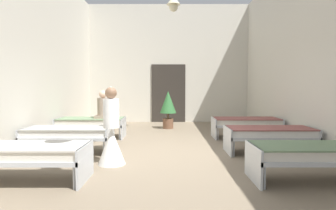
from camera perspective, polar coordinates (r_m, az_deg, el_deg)
The scene contains 11 objects.
ground_plane at distance 6.43m, azimuth 0.02°, elevation -10.04°, with size 7.18×11.81×0.10m, color #7A6B56.
room_shell at distance 7.67m, azimuth -0.01°, elevation 10.91°, with size 6.98×11.41×4.86m.
bed_left_row_0 at distance 4.99m, azimuth -26.90°, elevation -8.72°, with size 1.90×0.84×0.57m.
bed_right_row_0 at distance 5.01m, azimuth 26.98°, elevation -8.68°, with size 1.90×0.84×0.57m.
bed_left_row_1 at distance 6.71m, azimuth -19.56°, elevation -5.42°, with size 1.90×0.84×0.57m.
bed_right_row_1 at distance 6.72m, azimuth 19.56°, elevation -5.40°, with size 1.90×0.84×0.57m.
bed_left_row_2 at distance 8.51m, azimuth -15.31°, elevation -3.44°, with size 1.90×0.84×0.57m.
bed_right_row_2 at distance 8.52m, azimuth 15.24°, elevation -3.43°, with size 1.90×0.84×0.57m.
nurse_near_aisle at distance 5.52m, azimuth -11.44°, elevation -6.27°, with size 0.52×0.52×1.49m.
patient_seated_primary at distance 8.36m, azimuth -13.07°, elevation -0.57°, with size 0.44×0.44×0.80m.
potted_plant at distance 10.00m, azimuth -0.14°, elevation -0.08°, with size 0.57×0.57×1.33m.
Camera 1 is at (-0.02, -6.25, 1.48)m, focal length 30.34 mm.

